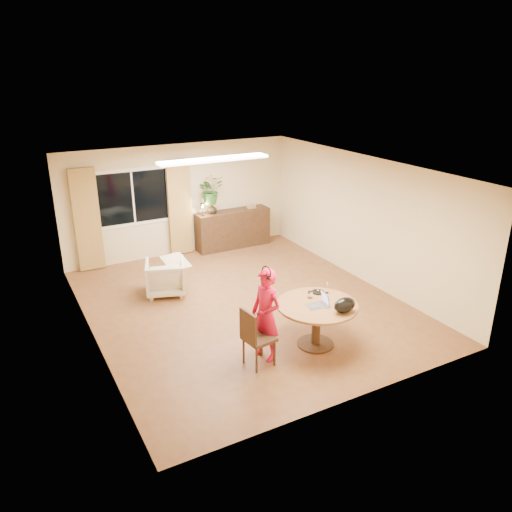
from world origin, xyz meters
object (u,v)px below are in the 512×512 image
Objects in this scene: child at (266,315)px; sideboard at (233,229)px; dining_chair at (259,337)px; dining_table at (317,313)px; armchair at (166,277)px.

child reaches higher than sideboard.
child reaches higher than dining_chair.
dining_chair is (-1.08, -0.06, -0.11)m from dining_table.
armchair is at bearing 174.51° from child.
armchair is at bearing 89.97° from dining_chair.
child is 3.05m from armchair.
dining_table is 3.39m from armchair.
dining_table is 4.93m from sideboard.
sideboard is at bearing 142.87° from child.
dining_table is at bearing -100.29° from sideboard.
dining_table is 1.37× the size of dining_chair.
dining_table is at bearing 134.79° from armchair.
dining_chair is 0.65× the size of child.
dining_table is 0.69× the size of sideboard.
dining_chair is 1.24× the size of armchair.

